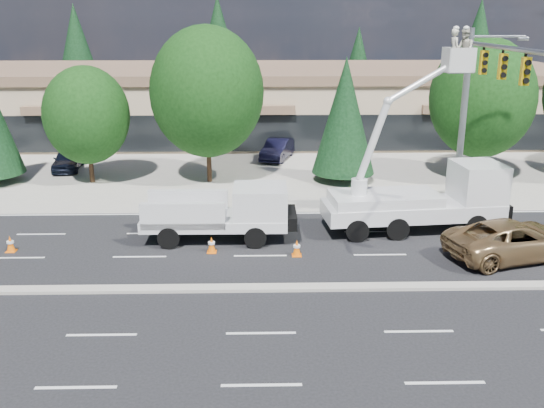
{
  "coord_description": "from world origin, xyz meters",
  "views": [
    {
      "loc": [
        -0.03,
        -20.16,
        9.6
      ],
      "look_at": [
        0.48,
        2.76,
        2.4
      ],
      "focal_mm": 40.0,
      "sensor_mm": 36.0,
      "label": 1
    }
  ],
  "objects_px": {
    "minivan": "(514,240)",
    "utility_pickup": "(226,218)",
    "signal_mast": "(482,97)",
    "bucket_truck": "(427,190)"
  },
  "relations": [
    {
      "from": "signal_mast",
      "to": "minivan",
      "type": "xyz_separation_m",
      "value": [
        0.36,
        -4.24,
        -5.26
      ]
    },
    {
      "from": "utility_pickup",
      "to": "bucket_truck",
      "type": "bearing_deg",
      "value": 6.93
    },
    {
      "from": "utility_pickup",
      "to": "minivan",
      "type": "height_order",
      "value": "utility_pickup"
    },
    {
      "from": "signal_mast",
      "to": "minivan",
      "type": "relative_size",
      "value": 1.78
    },
    {
      "from": "utility_pickup",
      "to": "bucket_truck",
      "type": "relative_size",
      "value": 0.7
    },
    {
      "from": "signal_mast",
      "to": "utility_pickup",
      "type": "bearing_deg",
      "value": -170.94
    },
    {
      "from": "utility_pickup",
      "to": "bucket_truck",
      "type": "xyz_separation_m",
      "value": [
        9.15,
        1.06,
        0.9
      ]
    },
    {
      "from": "bucket_truck",
      "to": "signal_mast",
      "type": "bearing_deg",
      "value": 12.09
    },
    {
      "from": "minivan",
      "to": "utility_pickup",
      "type": "bearing_deg",
      "value": 62.86
    },
    {
      "from": "utility_pickup",
      "to": "bucket_truck",
      "type": "distance_m",
      "value": 9.26
    }
  ]
}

